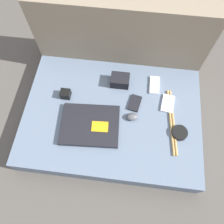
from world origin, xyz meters
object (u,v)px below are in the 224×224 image
object	(u,v)px
speaker_puck	(179,133)
phone_silver	(135,103)
laptop	(90,125)
phone_small	(154,85)
charger_brick	(66,94)
phone_black	(168,104)
camera_pouch	(120,80)
computer_mouse	(132,117)

from	to	relation	value
speaker_puck	phone_silver	distance (m)	0.30
laptop	speaker_puck	bearing A→B (deg)	-1.81
phone_silver	phone_small	bearing A→B (deg)	62.65
charger_brick	laptop	bearing A→B (deg)	-44.58
phone_black	phone_small	world-z (taller)	same
speaker_puck	camera_pouch	distance (m)	0.46
computer_mouse	speaker_puck	distance (m)	0.27
laptop	camera_pouch	xyz separation A→B (m)	(0.13, 0.30, 0.02)
phone_small	charger_brick	world-z (taller)	charger_brick
phone_silver	charger_brick	xyz separation A→B (m)	(-0.41, 0.00, 0.02)
phone_small	charger_brick	size ratio (longest dim) A/B	2.15
phone_black	charger_brick	distance (m)	0.60
laptop	phone_small	distance (m)	0.46
charger_brick	phone_small	bearing A→B (deg)	14.72
speaker_puck	phone_black	bearing A→B (deg)	110.24
laptop	phone_silver	world-z (taller)	laptop
phone_silver	laptop	bearing A→B (deg)	-132.86
camera_pouch	speaker_puck	bearing A→B (deg)	-38.43
phone_small	computer_mouse	bearing A→B (deg)	-117.39
laptop	charger_brick	world-z (taller)	charger_brick
phone_silver	charger_brick	distance (m)	0.41
laptop	camera_pouch	distance (m)	0.33
laptop	speaker_puck	size ratio (longest dim) A/B	3.71
phone_small	charger_brick	bearing A→B (deg)	-165.67
camera_pouch	phone_silver	bearing A→B (deg)	-51.69
speaker_puck	phone_black	size ratio (longest dim) A/B	0.73
phone_silver	camera_pouch	world-z (taller)	camera_pouch
computer_mouse	phone_small	world-z (taller)	computer_mouse
computer_mouse	phone_black	distance (m)	0.23
speaker_puck	phone_silver	size ratio (longest dim) A/B	0.80
phone_black	computer_mouse	bearing A→B (deg)	-142.69
computer_mouse	charger_brick	distance (m)	0.41
speaker_puck	charger_brick	distance (m)	0.68
laptop	computer_mouse	world-z (taller)	computer_mouse
phone_black	laptop	bearing A→B (deg)	-148.11
phone_silver	phone_black	distance (m)	0.19
phone_small	camera_pouch	bearing A→B (deg)	-178.07
charger_brick	speaker_puck	bearing A→B (deg)	-13.18
speaker_puck	charger_brick	world-z (taller)	charger_brick
camera_pouch	charger_brick	world-z (taller)	camera_pouch
computer_mouse	speaker_puck	size ratio (longest dim) A/B	0.83
phone_black	charger_brick	bearing A→B (deg)	-170.51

